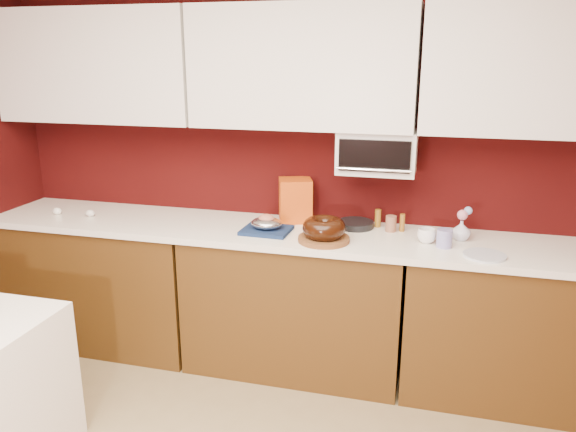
# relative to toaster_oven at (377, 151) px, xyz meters

# --- Properties ---
(wall_back) EXTENTS (4.00, 0.02, 2.50)m
(wall_back) POSITION_rel_toaster_oven_xyz_m (-0.45, 0.15, -0.12)
(wall_back) COLOR #340707
(wall_back) RESTS_ON floor
(base_cabinet_left) EXTENTS (1.31, 0.58, 0.86)m
(base_cabinet_left) POSITION_rel_toaster_oven_xyz_m (-1.78, -0.17, -0.95)
(base_cabinet_left) COLOR #4B2E0F
(base_cabinet_left) RESTS_ON floor
(base_cabinet_center) EXTENTS (1.31, 0.58, 0.86)m
(base_cabinet_center) POSITION_rel_toaster_oven_xyz_m (-0.45, -0.17, -0.95)
(base_cabinet_center) COLOR #4B2E0F
(base_cabinet_center) RESTS_ON floor
(base_cabinet_right) EXTENTS (1.31, 0.58, 0.86)m
(base_cabinet_right) POSITION_rel_toaster_oven_xyz_m (0.88, -0.17, -0.95)
(base_cabinet_right) COLOR #4B2E0F
(base_cabinet_right) RESTS_ON floor
(countertop) EXTENTS (4.00, 0.62, 0.04)m
(countertop) POSITION_rel_toaster_oven_xyz_m (-0.45, -0.17, -0.49)
(countertop) COLOR white
(countertop) RESTS_ON base_cabinet_center
(upper_cabinet_left) EXTENTS (1.31, 0.33, 0.70)m
(upper_cabinet_left) POSITION_rel_toaster_oven_xyz_m (-1.78, -0.02, 0.48)
(upper_cabinet_left) COLOR white
(upper_cabinet_left) RESTS_ON wall_back
(upper_cabinet_center) EXTENTS (1.31, 0.33, 0.70)m
(upper_cabinet_center) POSITION_rel_toaster_oven_xyz_m (-0.45, -0.02, 0.48)
(upper_cabinet_center) COLOR white
(upper_cabinet_center) RESTS_ON wall_back
(upper_cabinet_right) EXTENTS (1.31, 0.33, 0.70)m
(upper_cabinet_right) POSITION_rel_toaster_oven_xyz_m (0.88, -0.02, 0.48)
(upper_cabinet_right) COLOR white
(upper_cabinet_right) RESTS_ON wall_back
(toaster_oven) EXTENTS (0.45, 0.30, 0.25)m
(toaster_oven) POSITION_rel_toaster_oven_xyz_m (0.00, 0.00, 0.00)
(toaster_oven) COLOR white
(toaster_oven) RESTS_ON upper_cabinet_center
(toaster_oven_door) EXTENTS (0.40, 0.02, 0.18)m
(toaster_oven_door) POSITION_rel_toaster_oven_xyz_m (0.00, -0.16, 0.00)
(toaster_oven_door) COLOR black
(toaster_oven_door) RESTS_ON toaster_oven
(toaster_oven_handle) EXTENTS (0.42, 0.02, 0.02)m
(toaster_oven_handle) POSITION_rel_toaster_oven_xyz_m (0.00, -0.18, -0.07)
(toaster_oven_handle) COLOR silver
(toaster_oven_handle) RESTS_ON toaster_oven
(cake_base) EXTENTS (0.29, 0.29, 0.03)m
(cake_base) POSITION_rel_toaster_oven_xyz_m (-0.25, -0.31, -0.46)
(cake_base) COLOR brown
(cake_base) RESTS_ON countertop
(bundt_cake) EXTENTS (0.30, 0.30, 0.10)m
(bundt_cake) POSITION_rel_toaster_oven_xyz_m (-0.25, -0.31, -0.39)
(bundt_cake) COLOR black
(bundt_cake) RESTS_ON cake_base
(navy_towel) EXTENTS (0.29, 0.25, 0.02)m
(navy_towel) POSITION_rel_toaster_oven_xyz_m (-0.61, -0.23, -0.46)
(navy_towel) COLOR #14254B
(navy_towel) RESTS_ON countertop
(foil_ham_nest) EXTENTS (0.21, 0.18, 0.07)m
(foil_ham_nest) POSITION_rel_toaster_oven_xyz_m (-0.61, -0.23, -0.42)
(foil_ham_nest) COLOR silver
(foil_ham_nest) RESTS_ON navy_towel
(roasted_ham) EXTENTS (0.12, 0.11, 0.06)m
(roasted_ham) POSITION_rel_toaster_oven_xyz_m (-0.61, -0.23, -0.40)
(roasted_ham) COLOR #C5745A
(roasted_ham) RESTS_ON foil_ham_nest
(pandoro_box) EXTENTS (0.25, 0.24, 0.27)m
(pandoro_box) POSITION_rel_toaster_oven_xyz_m (-0.51, 0.04, -0.34)
(pandoro_box) COLOR #AF280B
(pandoro_box) RESTS_ON countertop
(dark_pan) EXTENTS (0.28, 0.28, 0.04)m
(dark_pan) POSITION_rel_toaster_oven_xyz_m (-0.11, 0.00, -0.46)
(dark_pan) COLOR black
(dark_pan) RESTS_ON countertop
(coffee_mug) EXTENTS (0.11, 0.11, 0.10)m
(coffee_mug) POSITION_rel_toaster_oven_xyz_m (0.31, -0.19, -0.42)
(coffee_mug) COLOR white
(coffee_mug) RESTS_ON countertop
(blue_jar) EXTENTS (0.10, 0.10, 0.10)m
(blue_jar) POSITION_rel_toaster_oven_xyz_m (0.41, -0.24, -0.42)
(blue_jar) COLOR #1D1B97
(blue_jar) RESTS_ON countertop
(flower_vase) EXTENTS (0.11, 0.11, 0.13)m
(flower_vase) POSITION_rel_toaster_oven_xyz_m (0.50, -0.09, -0.41)
(flower_vase) COLOR silver
(flower_vase) RESTS_ON countertop
(flower_pink) EXTENTS (0.06, 0.06, 0.06)m
(flower_pink) POSITION_rel_toaster_oven_xyz_m (0.50, -0.09, -0.33)
(flower_pink) COLOR pink
(flower_pink) RESTS_ON flower_vase
(flower_blue) EXTENTS (0.05, 0.05, 0.05)m
(flower_blue) POSITION_rel_toaster_oven_xyz_m (0.53, -0.07, -0.30)
(flower_blue) COLOR #849FD3
(flower_blue) RESTS_ON flower_vase
(china_plate) EXTENTS (0.23, 0.23, 0.01)m
(china_plate) POSITION_rel_toaster_oven_xyz_m (0.62, -0.34, -0.47)
(china_plate) COLOR silver
(china_plate) RESTS_ON countertop
(amber_bottle) EXTENTS (0.05, 0.05, 0.11)m
(amber_bottle) POSITION_rel_toaster_oven_xyz_m (0.02, 0.04, -0.42)
(amber_bottle) COLOR brown
(amber_bottle) RESTS_ON countertop
(paper_cup) EXTENTS (0.06, 0.06, 0.10)m
(paper_cup) POSITION_rel_toaster_oven_xyz_m (0.10, -0.03, -0.43)
(paper_cup) COLOR brown
(paper_cup) RESTS_ON countertop
(egg_left) EXTENTS (0.07, 0.05, 0.05)m
(egg_left) POSITION_rel_toaster_oven_xyz_m (-2.07, -0.22, -0.45)
(egg_left) COLOR white
(egg_left) RESTS_ON countertop
(egg_right) EXTENTS (0.07, 0.06, 0.05)m
(egg_right) POSITION_rel_toaster_oven_xyz_m (-1.83, -0.21, -0.45)
(egg_right) COLOR silver
(egg_right) RESTS_ON countertop
(amber_bottle_tall) EXTENTS (0.04, 0.04, 0.11)m
(amber_bottle_tall) POSITION_rel_toaster_oven_xyz_m (0.17, -0.01, -0.42)
(amber_bottle_tall) COLOR brown
(amber_bottle_tall) RESTS_ON countertop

